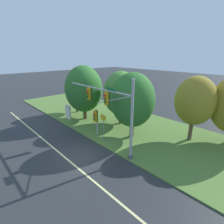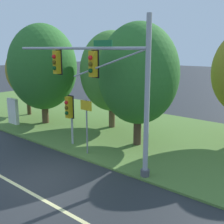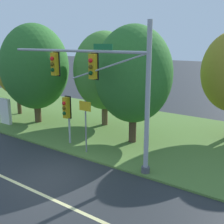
% 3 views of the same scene
% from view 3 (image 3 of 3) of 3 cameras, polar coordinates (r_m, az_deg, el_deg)
% --- Properties ---
extents(ground_plane, '(160.00, 160.00, 0.00)m').
position_cam_3_polar(ground_plane, '(13.58, -12.67, -12.83)').
color(ground_plane, '#282B2D').
extents(lane_stripe, '(36.00, 0.16, 0.01)m').
position_cam_3_polar(lane_stripe, '(12.92, -16.74, -14.58)').
color(lane_stripe, beige).
rests_on(lane_stripe, ground).
extents(grass_verge, '(48.00, 11.50, 0.10)m').
position_cam_3_polar(grass_verge, '(19.56, 5.51, -3.86)').
color(grass_verge, '#517533').
rests_on(grass_verge, ground).
extents(traffic_signal_mast, '(9.03, 0.49, 6.87)m').
position_cam_3_polar(traffic_signal_mast, '(13.67, -2.11, 6.74)').
color(traffic_signal_mast, '#9EA0A5').
rests_on(traffic_signal_mast, grass_verge).
extents(pedestrian_signal_near_kerb, '(0.46, 0.55, 2.90)m').
position_cam_3_polar(pedestrian_signal_near_kerb, '(16.59, -9.18, 0.36)').
color(pedestrian_signal_near_kerb, '#9EA0A5').
rests_on(pedestrian_signal_near_kerb, grass_verge).
extents(route_sign_post, '(0.78, 0.08, 2.94)m').
position_cam_3_polar(route_sign_post, '(15.20, -5.40, -1.40)').
color(route_sign_post, slate).
rests_on(route_sign_post, grass_verge).
extents(tree_nearest_road, '(3.34, 3.34, 5.80)m').
position_cam_3_polar(tree_nearest_road, '(24.62, -18.86, 8.09)').
color(tree_nearest_road, '#4C3823').
rests_on(tree_nearest_road, grass_verge).
extents(tree_left_of_mast, '(4.95, 4.95, 7.26)m').
position_cam_3_polar(tree_left_of_mast, '(21.49, -15.41, 8.79)').
color(tree_left_of_mast, '#4C3823').
rests_on(tree_left_of_mast, grass_verge).
extents(tree_behind_signpost, '(4.40, 4.40, 6.71)m').
position_cam_3_polar(tree_behind_signpost, '(20.02, -1.55, 8.33)').
color(tree_behind_signpost, brown).
rests_on(tree_behind_signpost, grass_verge).
extents(tree_mid_verge, '(4.53, 4.53, 6.95)m').
position_cam_3_polar(tree_mid_verge, '(16.44, 4.40, 7.59)').
color(tree_mid_verge, '#423021').
rests_on(tree_mid_verge, grass_verge).
extents(info_kiosk, '(1.10, 0.24, 1.90)m').
position_cam_3_polar(info_kiosk, '(22.25, -20.86, 0.14)').
color(info_kiosk, silver).
rests_on(info_kiosk, grass_verge).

